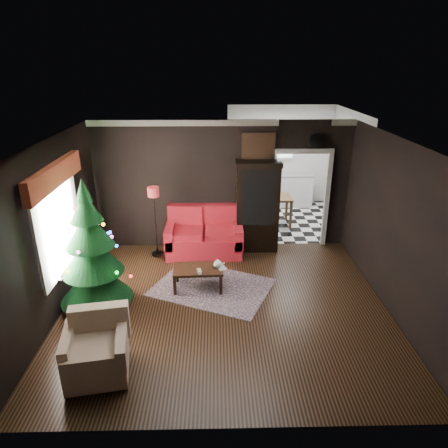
{
  "coord_description": "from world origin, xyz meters",
  "views": [
    {
      "loc": [
        -0.15,
        -5.88,
        3.9
      ],
      "look_at": [
        0.0,
        0.9,
        1.15
      ],
      "focal_mm": 32.26,
      "sensor_mm": 36.0,
      "label": 1
    }
  ],
  "objects_px": {
    "curio_cabinet": "(257,208)",
    "kitchen_table": "(276,210)",
    "teapot": "(218,264)",
    "loveseat": "(204,232)",
    "coffee_table": "(198,278)",
    "wall_clock": "(316,140)",
    "christmas_tree": "(91,251)",
    "armchair": "(96,347)",
    "floor_lamp": "(155,222)"
  },
  "relations": [
    {
      "from": "curio_cabinet",
      "to": "kitchen_table",
      "type": "xyz_separation_m",
      "value": [
        0.65,
        1.43,
        -0.57
      ]
    },
    {
      "from": "teapot",
      "to": "loveseat",
      "type": "bearing_deg",
      "value": 100.78
    },
    {
      "from": "curio_cabinet",
      "to": "coffee_table",
      "type": "height_order",
      "value": "curio_cabinet"
    },
    {
      "from": "wall_clock",
      "to": "kitchen_table",
      "type": "xyz_separation_m",
      "value": [
        -0.55,
        1.25,
        -2.0
      ]
    },
    {
      "from": "christmas_tree",
      "to": "kitchen_table",
      "type": "height_order",
      "value": "christmas_tree"
    },
    {
      "from": "curio_cabinet",
      "to": "armchair",
      "type": "xyz_separation_m",
      "value": [
        -2.48,
        -3.87,
        -0.49
      ]
    },
    {
      "from": "floor_lamp",
      "to": "loveseat",
      "type": "bearing_deg",
      "value": 11.63
    },
    {
      "from": "christmas_tree",
      "to": "kitchen_table",
      "type": "bearing_deg",
      "value": 45.75
    },
    {
      "from": "armchair",
      "to": "coffee_table",
      "type": "relative_size",
      "value": 0.94
    },
    {
      "from": "christmas_tree",
      "to": "kitchen_table",
      "type": "xyz_separation_m",
      "value": [
        3.57,
        3.67,
        -0.68
      ]
    },
    {
      "from": "teapot",
      "to": "christmas_tree",
      "type": "bearing_deg",
      "value": -164.95
    },
    {
      "from": "armchair",
      "to": "teapot",
      "type": "distance_m",
      "value": 2.72
    },
    {
      "from": "floor_lamp",
      "to": "teapot",
      "type": "relative_size",
      "value": 8.49
    },
    {
      "from": "floor_lamp",
      "to": "armchair",
      "type": "relative_size",
      "value": 1.77
    },
    {
      "from": "curio_cabinet",
      "to": "coffee_table",
      "type": "relative_size",
      "value": 2.13
    },
    {
      "from": "curio_cabinet",
      "to": "coffee_table",
      "type": "distance_m",
      "value": 2.21
    },
    {
      "from": "armchair",
      "to": "wall_clock",
      "type": "height_order",
      "value": "wall_clock"
    },
    {
      "from": "loveseat",
      "to": "wall_clock",
      "type": "relative_size",
      "value": 5.31
    },
    {
      "from": "coffee_table",
      "to": "christmas_tree",
      "type": "bearing_deg",
      "value": -161.81
    },
    {
      "from": "loveseat",
      "to": "teapot",
      "type": "distance_m",
      "value": 1.49
    },
    {
      "from": "loveseat",
      "to": "armchair",
      "type": "bearing_deg",
      "value": -109.97
    },
    {
      "from": "teapot",
      "to": "kitchen_table",
      "type": "bearing_deg",
      "value": 63.99
    },
    {
      "from": "loveseat",
      "to": "coffee_table",
      "type": "distance_m",
      "value": 1.49
    },
    {
      "from": "floor_lamp",
      "to": "christmas_tree",
      "type": "bearing_deg",
      "value": -113.16
    },
    {
      "from": "loveseat",
      "to": "curio_cabinet",
      "type": "height_order",
      "value": "curio_cabinet"
    },
    {
      "from": "wall_clock",
      "to": "coffee_table",
      "type": "bearing_deg",
      "value": -142.53
    },
    {
      "from": "coffee_table",
      "to": "kitchen_table",
      "type": "relative_size",
      "value": 1.19
    },
    {
      "from": "armchair",
      "to": "teapot",
      "type": "height_order",
      "value": "armchair"
    },
    {
      "from": "christmas_tree",
      "to": "kitchen_table",
      "type": "relative_size",
      "value": 3.04
    },
    {
      "from": "curio_cabinet",
      "to": "floor_lamp",
      "type": "xyz_separation_m",
      "value": [
        -2.15,
        -0.43,
        -0.12
      ]
    },
    {
      "from": "coffee_table",
      "to": "teapot",
      "type": "distance_m",
      "value": 0.46
    },
    {
      "from": "kitchen_table",
      "to": "coffee_table",
      "type": "bearing_deg",
      "value": -121.12
    },
    {
      "from": "curio_cabinet",
      "to": "floor_lamp",
      "type": "height_order",
      "value": "curio_cabinet"
    },
    {
      "from": "teapot",
      "to": "kitchen_table",
      "type": "height_order",
      "value": "kitchen_table"
    },
    {
      "from": "loveseat",
      "to": "floor_lamp",
      "type": "distance_m",
      "value": 1.07
    },
    {
      "from": "floor_lamp",
      "to": "christmas_tree",
      "type": "relative_size",
      "value": 0.65
    },
    {
      "from": "curio_cabinet",
      "to": "armchair",
      "type": "height_order",
      "value": "curio_cabinet"
    },
    {
      "from": "christmas_tree",
      "to": "coffee_table",
      "type": "bearing_deg",
      "value": 18.19
    },
    {
      "from": "loveseat",
      "to": "curio_cabinet",
      "type": "distance_m",
      "value": 1.25
    },
    {
      "from": "christmas_tree",
      "to": "wall_clock",
      "type": "distance_m",
      "value": 4.96
    },
    {
      "from": "teapot",
      "to": "wall_clock",
      "type": "height_order",
      "value": "wall_clock"
    },
    {
      "from": "loveseat",
      "to": "coffee_table",
      "type": "bearing_deg",
      "value": -93.06
    },
    {
      "from": "armchair",
      "to": "teapot",
      "type": "xyz_separation_m",
      "value": [
        1.61,
        2.19,
        0.04
      ]
    },
    {
      "from": "loveseat",
      "to": "wall_clock",
      "type": "height_order",
      "value": "wall_clock"
    },
    {
      "from": "wall_clock",
      "to": "christmas_tree",
      "type": "bearing_deg",
      "value": -149.61
    },
    {
      "from": "armchair",
      "to": "wall_clock",
      "type": "bearing_deg",
      "value": 37.98
    },
    {
      "from": "christmas_tree",
      "to": "floor_lamp",
      "type": "bearing_deg",
      "value": 66.84
    },
    {
      "from": "coffee_table",
      "to": "kitchen_table",
      "type": "xyz_separation_m",
      "value": [
        1.88,
        3.11,
        0.16
      ]
    },
    {
      "from": "teapot",
      "to": "curio_cabinet",
      "type": "bearing_deg",
      "value": 62.69
    },
    {
      "from": "loveseat",
      "to": "armchair",
      "type": "relative_size",
      "value": 2.02
    }
  ]
}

